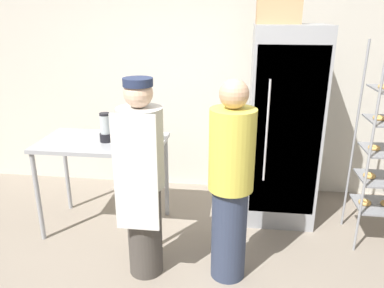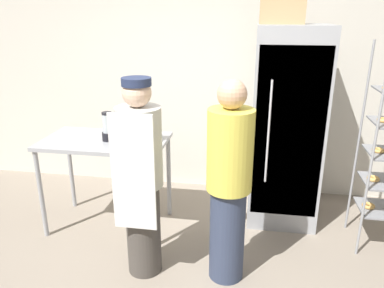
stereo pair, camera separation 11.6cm
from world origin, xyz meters
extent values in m
cube|color=silver|center=(0.00, 2.21, 1.46)|extent=(6.40, 0.12, 2.91)
cube|color=#9EA0A5|center=(0.75, 1.54, 0.97)|extent=(0.67, 0.65, 1.94)
cube|color=gray|center=(0.75, 1.22, 0.99)|extent=(0.61, 0.02, 1.59)
cylinder|color=silver|center=(0.56, 1.19, 1.02)|extent=(0.02, 0.02, 0.95)
cylinder|color=#93969B|center=(1.39, 0.96, 0.91)|extent=(0.02, 0.02, 1.83)
cylinder|color=#93969B|center=(1.39, 1.40, 0.91)|extent=(0.02, 0.02, 1.83)
torus|color=#DBA351|center=(1.50, 1.18, 0.37)|extent=(0.11, 0.11, 0.03)
torus|color=#DBA351|center=(1.50, 1.18, 0.65)|extent=(0.11, 0.11, 0.04)
torus|color=#DBA351|center=(1.50, 1.18, 0.92)|extent=(0.10, 0.10, 0.03)
torus|color=#DBA351|center=(1.50, 1.18, 1.19)|extent=(0.10, 0.10, 0.03)
cube|color=#9EA0A5|center=(-0.95, 1.08, 0.89)|extent=(1.16, 0.67, 0.04)
cylinder|color=#9EA0A5|center=(-1.49, 0.78, 0.44)|extent=(0.04, 0.04, 0.88)
cylinder|color=#9EA0A5|center=(-0.41, 0.78, 0.44)|extent=(0.04, 0.04, 0.88)
cylinder|color=#9EA0A5|center=(-1.49, 1.38, 0.44)|extent=(0.04, 0.04, 0.88)
cylinder|color=#9EA0A5|center=(-0.41, 1.38, 0.44)|extent=(0.04, 0.04, 0.88)
cube|color=silver|center=(-0.55, 0.98, 0.94)|extent=(0.26, 0.24, 0.05)
cube|color=silver|center=(-0.55, 1.10, 1.08)|extent=(0.26, 0.01, 0.24)
torus|color=#669EC6|center=(-0.62, 0.92, 0.98)|extent=(0.09, 0.09, 0.03)
torus|color=#669EC6|center=(-0.55, 0.92, 0.98)|extent=(0.09, 0.09, 0.03)
torus|color=#669EC6|center=(-0.49, 0.92, 0.98)|extent=(0.09, 0.09, 0.03)
torus|color=#669EC6|center=(-0.62, 0.98, 0.98)|extent=(0.09, 0.09, 0.03)
torus|color=#669EC6|center=(-0.55, 0.98, 0.98)|extent=(0.09, 0.09, 0.03)
torus|color=#669EC6|center=(-0.49, 0.98, 0.98)|extent=(0.09, 0.09, 0.03)
torus|color=#669EC6|center=(-0.62, 1.04, 0.98)|extent=(0.09, 0.09, 0.03)
torus|color=#669EC6|center=(-0.55, 1.04, 0.98)|extent=(0.09, 0.09, 0.03)
cylinder|color=black|center=(-0.90, 1.06, 0.95)|extent=(0.12, 0.12, 0.08)
cylinder|color=#B2BCC1|center=(-0.90, 1.06, 1.08)|extent=(0.09, 0.09, 0.17)
cylinder|color=black|center=(-0.90, 1.06, 1.17)|extent=(0.09, 0.09, 0.02)
cube|color=tan|center=(0.62, 1.56, 2.05)|extent=(0.39, 0.27, 0.22)
cylinder|color=#47423D|center=(-0.41, 0.45, 0.39)|extent=(0.28, 0.28, 0.78)
cylinder|color=beige|center=(-0.41, 0.45, 1.09)|extent=(0.34, 0.34, 0.62)
sphere|color=beige|center=(-0.41, 0.45, 1.50)|extent=(0.21, 0.21, 0.21)
cube|color=white|center=(-0.41, 0.27, 0.95)|extent=(0.32, 0.02, 0.89)
cylinder|color=#232D4C|center=(-0.41, 0.45, 1.58)|extent=(0.22, 0.22, 0.06)
cylinder|color=#333D56|center=(0.26, 0.49, 0.39)|extent=(0.28, 0.28, 0.78)
cylinder|color=#DBCC4C|center=(0.26, 0.49, 1.09)|extent=(0.34, 0.34, 0.62)
sphere|color=tan|center=(0.26, 0.49, 1.51)|extent=(0.21, 0.21, 0.21)
camera|label=1|loc=(0.30, -2.09, 2.04)|focal=35.00mm
camera|label=2|loc=(0.41, -2.07, 2.04)|focal=35.00mm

